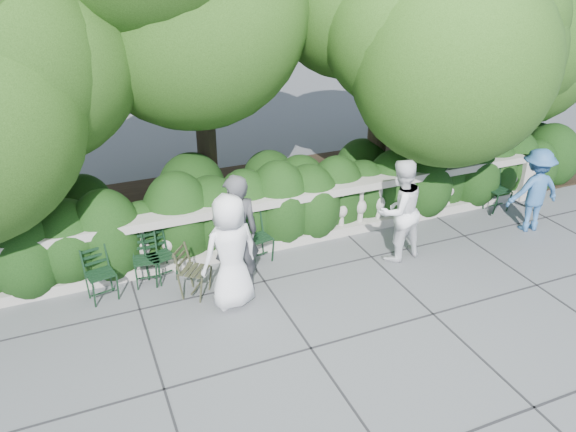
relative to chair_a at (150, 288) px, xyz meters
name	(u,v)px	position (x,y,z in m)	size (l,w,h in m)	color
ground	(313,301)	(2.25, -1.32, 0.00)	(90.00, 90.00, 0.00)	#4E5055
balustrade	(270,223)	(2.25, 0.48, 0.49)	(12.00, 0.44, 1.00)	#9E998E
shrub_hedge	(249,220)	(2.25, 1.68, 0.00)	(15.00, 2.60, 1.70)	black
tree_canopy	(276,5)	(2.94, 1.87, 3.96)	(15.04, 6.52, 6.78)	#3F3023
chair_a	(150,288)	(0.00, 0.00, 0.00)	(0.44, 0.48, 0.84)	black
chair_b	(167,284)	(0.28, 0.02, 0.00)	(0.44, 0.48, 0.84)	black
chair_c	(108,303)	(-0.67, -0.16, 0.00)	(0.44, 0.48, 0.84)	black
chair_d	(263,264)	(1.93, -0.02, 0.00)	(0.44, 0.48, 0.84)	black
chair_f	(500,213)	(7.05, 0.00, 0.00)	(0.44, 0.48, 0.84)	black
chair_weathered	(205,296)	(0.75, -0.56, 0.00)	(0.44, 0.48, 0.84)	black
person_businessman	(230,252)	(1.10, -0.89, 0.90)	(0.88, 0.57, 1.80)	white
person_woman_grey	(236,235)	(1.30, -0.58, 0.98)	(0.72, 0.47, 1.96)	#414247
person_casual_man	(399,210)	(4.14, -0.67, 0.90)	(0.87, 0.68, 1.80)	white
person_older_blue	(534,190)	(7.05, -0.74, 0.80)	(1.04, 0.60, 1.61)	#34629C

